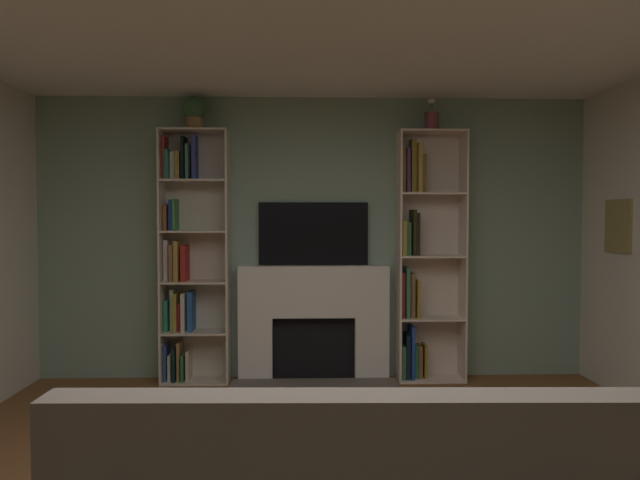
{
  "coord_description": "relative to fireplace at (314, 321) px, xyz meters",
  "views": [
    {
      "loc": [
        -0.13,
        -2.63,
        1.51
      ],
      "look_at": [
        0.0,
        1.26,
        1.36
      ],
      "focal_mm": 34.59,
      "sensor_mm": 36.0,
      "label": 1
    }
  ],
  "objects": [
    {
      "name": "potted_plant",
      "position": [
        -1.08,
        -0.05,
        1.91
      ],
      "size": [
        0.21,
        0.21,
        0.3
      ],
      "color": "#A5774A",
      "rests_on": "bookshelf_left"
    },
    {
      "name": "bookshelf_left",
      "position": [
        -1.15,
        -0.01,
        0.57
      ],
      "size": [
        0.61,
        0.31,
        2.29
      ],
      "color": "beige",
      "rests_on": "ground_plane"
    },
    {
      "name": "tv",
      "position": [
        0.0,
        0.07,
        0.8
      ],
      "size": [
        1.01,
        0.06,
        0.58
      ],
      "primitive_type": "cube",
      "color": "black",
      "rests_on": "fireplace"
    },
    {
      "name": "bookshelf_right",
      "position": [
        1.0,
        -0.01,
        0.57
      ],
      "size": [
        0.61,
        0.3,
        2.29
      ],
      "color": "beige",
      "rests_on": "ground_plane"
    },
    {
      "name": "wall_back_accent",
      "position": [
        0.0,
        0.13,
        0.76
      ],
      "size": [
        5.23,
        0.06,
        2.62
      ],
      "primitive_type": "cube",
      "color": "gray",
      "rests_on": "ground_plane"
    },
    {
      "name": "vase_with_flowers",
      "position": [
        1.08,
        -0.05,
        1.85
      ],
      "size": [
        0.13,
        0.13,
        0.3
      ],
      "color": "#83384B",
      "rests_on": "bookshelf_right"
    },
    {
      "name": "fireplace",
      "position": [
        0.0,
        0.0,
        0.0
      ],
      "size": [
        1.49,
        0.49,
        1.06
      ],
      "color": "white",
      "rests_on": "ground_plane"
    }
  ]
}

